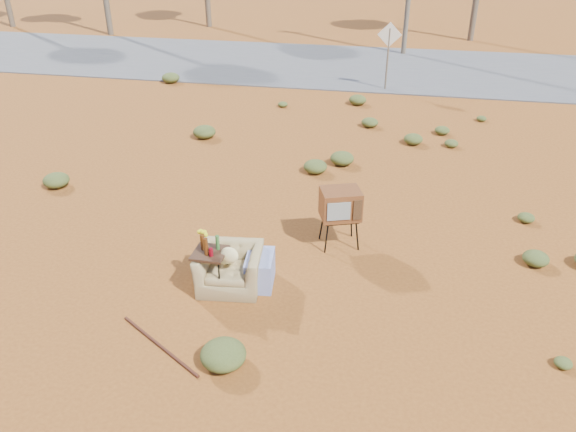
# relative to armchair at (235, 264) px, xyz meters

# --- Properties ---
(ground) EXTENTS (140.00, 140.00, 0.00)m
(ground) POSITION_rel_armchair_xyz_m (0.35, -0.22, -0.42)
(ground) COLOR brown
(ground) RESTS_ON ground
(highway) EXTENTS (140.00, 7.00, 0.04)m
(highway) POSITION_rel_armchair_xyz_m (0.35, 14.78, -0.40)
(highway) COLOR #565659
(highway) RESTS_ON ground
(armchair) EXTENTS (1.25, 0.89, 0.89)m
(armchair) POSITION_rel_armchair_xyz_m (0.00, 0.00, 0.00)
(armchair) COLOR #978052
(armchair) RESTS_ON ground
(tv_unit) EXTENTS (0.82, 0.73, 1.09)m
(tv_unit) POSITION_rel_armchair_xyz_m (1.48, 1.57, 0.39)
(tv_unit) COLOR black
(tv_unit) RESTS_ON ground
(side_table) EXTENTS (0.51, 0.51, 1.02)m
(side_table) POSITION_rel_armchair_xyz_m (-0.36, -0.18, 0.33)
(side_table) COLOR #342012
(side_table) RESTS_ON ground
(rusty_bar) EXTENTS (1.48, 0.97, 0.05)m
(rusty_bar) POSITION_rel_armchair_xyz_m (-0.64, -1.61, -0.39)
(rusty_bar) COLOR #441E12
(rusty_bar) RESTS_ON ground
(road_sign) EXTENTS (0.78, 0.06, 2.19)m
(road_sign) POSITION_rel_armchair_xyz_m (1.85, 11.78, 1.09)
(road_sign) COLOR brown
(road_sign) RESTS_ON ground
(scrub_patch) EXTENTS (17.49, 8.07, 0.33)m
(scrub_patch) POSITION_rel_armchair_xyz_m (-0.48, 4.19, -0.28)
(scrub_patch) COLOR #455123
(scrub_patch) RESTS_ON ground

